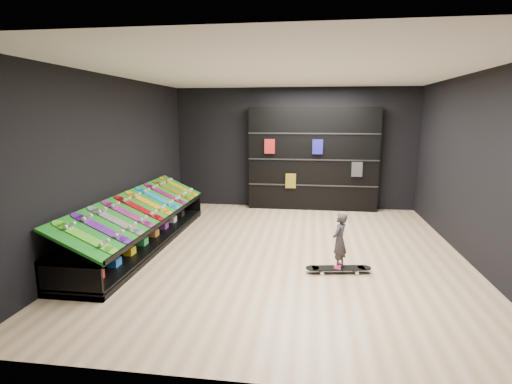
# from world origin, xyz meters

# --- Properties ---
(floor) EXTENTS (6.00, 7.00, 0.01)m
(floor) POSITION_xyz_m (0.00, 0.00, 0.00)
(floor) COLOR #D0B48C
(floor) RESTS_ON ground
(ceiling) EXTENTS (6.00, 7.00, 0.01)m
(ceiling) POSITION_xyz_m (0.00, 0.00, 3.00)
(ceiling) COLOR white
(ceiling) RESTS_ON ground
(wall_back) EXTENTS (6.00, 0.02, 3.00)m
(wall_back) POSITION_xyz_m (0.00, 3.50, 1.50)
(wall_back) COLOR black
(wall_back) RESTS_ON ground
(wall_front) EXTENTS (6.00, 0.02, 3.00)m
(wall_front) POSITION_xyz_m (0.00, -3.50, 1.50)
(wall_front) COLOR black
(wall_front) RESTS_ON ground
(wall_left) EXTENTS (0.02, 7.00, 3.00)m
(wall_left) POSITION_xyz_m (-3.00, 0.00, 1.50)
(wall_left) COLOR black
(wall_left) RESTS_ON ground
(wall_right) EXTENTS (0.02, 7.00, 3.00)m
(wall_right) POSITION_xyz_m (3.00, 0.00, 1.50)
(wall_right) COLOR black
(wall_right) RESTS_ON ground
(display_rack) EXTENTS (0.90, 4.50, 0.50)m
(display_rack) POSITION_xyz_m (-2.55, 0.00, 0.25)
(display_rack) COLOR black
(display_rack) RESTS_ON ground
(turf_ramp) EXTENTS (0.92, 4.50, 0.46)m
(turf_ramp) POSITION_xyz_m (-2.50, 0.00, 0.71)
(turf_ramp) COLOR #0E5D11
(turf_ramp) RESTS_ON display_rack
(back_shelving) EXTENTS (3.15, 0.37, 2.52)m
(back_shelving) POSITION_xyz_m (0.48, 3.32, 1.26)
(back_shelving) COLOR black
(back_shelving) RESTS_ON ground
(floor_skateboard) EXTENTS (1.00, 0.37, 0.09)m
(floor_skateboard) POSITION_xyz_m (0.89, -0.84, 0.04)
(floor_skateboard) COLOR black
(floor_skateboard) RESTS_ON ground
(child) EXTENTS (0.20, 0.23, 0.50)m
(child) POSITION_xyz_m (0.89, -0.84, 0.34)
(child) COLOR black
(child) RESTS_ON floor_skateboard
(display_board_0) EXTENTS (0.93, 0.22, 0.50)m
(display_board_0) POSITION_xyz_m (-2.49, -1.90, 0.74)
(display_board_0) COLOR green
(display_board_0) RESTS_ON turf_ramp
(display_board_1) EXTENTS (0.93, 0.22, 0.50)m
(display_board_1) POSITION_xyz_m (-2.49, -1.48, 0.74)
(display_board_1) COLOR purple
(display_board_1) RESTS_ON turf_ramp
(display_board_2) EXTENTS (0.93, 0.22, 0.50)m
(display_board_2) POSITION_xyz_m (-2.49, -1.06, 0.74)
(display_board_2) COLOR black
(display_board_2) RESTS_ON turf_ramp
(display_board_3) EXTENTS (0.93, 0.22, 0.50)m
(display_board_3) POSITION_xyz_m (-2.49, -0.63, 0.74)
(display_board_3) COLOR #2626BF
(display_board_3) RESTS_ON turf_ramp
(display_board_4) EXTENTS (0.93, 0.22, 0.50)m
(display_board_4) POSITION_xyz_m (-2.49, -0.21, 0.74)
(display_board_4) COLOR red
(display_board_4) RESTS_ON turf_ramp
(display_board_5) EXTENTS (0.93, 0.22, 0.50)m
(display_board_5) POSITION_xyz_m (-2.49, 0.21, 0.74)
(display_board_5) COLOR orange
(display_board_5) RESTS_ON turf_ramp
(display_board_6) EXTENTS (0.93, 0.22, 0.50)m
(display_board_6) POSITION_xyz_m (-2.49, 0.63, 0.74)
(display_board_6) COLOR blue
(display_board_6) RESTS_ON turf_ramp
(display_board_7) EXTENTS (0.93, 0.22, 0.50)m
(display_board_7) POSITION_xyz_m (-2.49, 1.06, 0.74)
(display_board_7) COLOR #E5198C
(display_board_7) RESTS_ON turf_ramp
(display_board_8) EXTENTS (0.93, 0.22, 0.50)m
(display_board_8) POSITION_xyz_m (-2.49, 1.48, 0.74)
(display_board_8) COLOR yellow
(display_board_8) RESTS_ON turf_ramp
(display_board_9) EXTENTS (0.93, 0.22, 0.50)m
(display_board_9) POSITION_xyz_m (-2.49, 1.90, 0.74)
(display_board_9) COLOR yellow
(display_board_9) RESTS_ON turf_ramp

